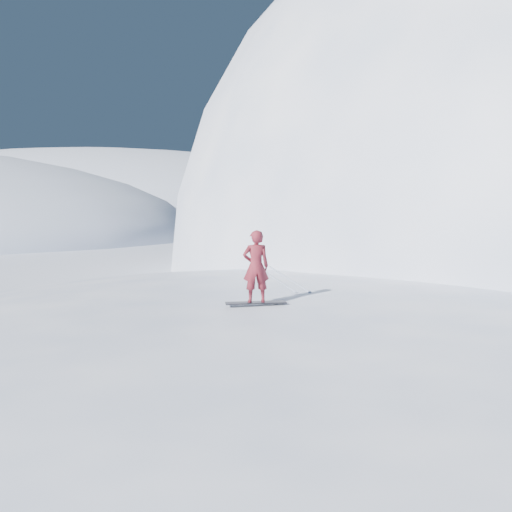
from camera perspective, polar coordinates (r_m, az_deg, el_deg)
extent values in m
plane|color=white|center=(13.04, 7.08, -16.19)|extent=(400.00, 400.00, 0.00)
ellipsoid|color=white|center=(15.97, 9.41, -12.02)|extent=(36.00, 28.00, 4.80)
ellipsoid|color=white|center=(34.34, 19.77, -2.62)|extent=(28.00, 24.00, 18.00)
ellipsoid|color=white|center=(128.01, -17.35, 3.47)|extent=(140.00, 90.00, 36.00)
ellipsoid|color=white|center=(11.40, -13.27, -19.68)|extent=(6.00, 5.40, 0.80)
ellipsoid|color=white|center=(18.65, -1.37, -9.30)|extent=(7.00, 6.30, 1.00)
cube|color=black|center=(12.71, -0.01, -5.35)|extent=(1.57, 0.50, 0.03)
imported|color=maroon|center=(12.57, -0.01, -1.19)|extent=(0.72, 0.53, 1.83)
cube|color=silver|center=(17.20, 1.95, -2.36)|extent=(1.20, 5.90, 0.04)
cube|color=silver|center=(17.22, 3.48, -2.36)|extent=(1.09, 5.92, 0.04)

